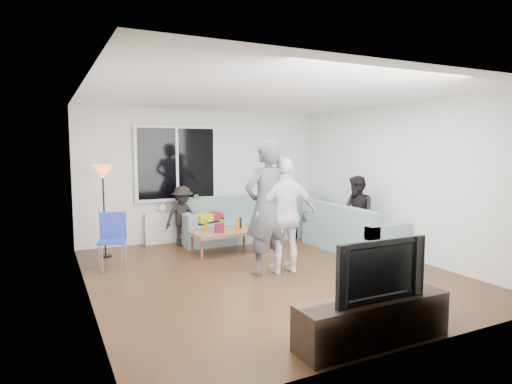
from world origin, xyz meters
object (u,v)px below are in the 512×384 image
floor_lamp (104,212)px  player_left (266,208)px  tv_console (373,321)px  side_chair (112,242)px  sofa_right_section (352,227)px  sofa_back_section (237,219)px  television (374,268)px  coffee_table (224,242)px  spectator_back (183,216)px  player_right (286,215)px  spectator_right (357,214)px

floor_lamp → player_left: player_left is taller
tv_console → side_chair: bearing=116.8°
sofa_right_section → side_chair: bearing=81.1°
sofa_back_section → television: size_ratio=2.26×
sofa_right_section → player_left: (-2.06, -0.58, 0.56)m
sofa_right_section → coffee_table: bearing=69.7°
sofa_right_section → side_chair: size_ratio=2.33×
floor_lamp → spectator_back: 1.47m
tv_console → television: (0.00, 0.00, 0.51)m
floor_lamp → television: bearing=-67.7°
side_chair → player_right: size_ratio=0.50×
player_right → coffee_table: bearing=-69.0°
sofa_back_section → spectator_right: spectator_right is taller
coffee_table → television: television is taller
coffee_table → floor_lamp: floor_lamp is taller
spectator_right → spectator_back: 3.22m
floor_lamp → television: size_ratio=1.54×
sofa_right_section → player_right: 1.93m
side_chair → television: television is taller
sofa_right_section → side_chair: (-4.07, 0.64, 0.01)m
coffee_table → player_right: 1.64m
sofa_back_section → sofa_right_section: bearing=-48.6°
tv_console → sofa_right_section: bearing=54.2°
player_right → television: 2.46m
sofa_back_section → tv_console: size_ratio=1.44×
floor_lamp → spectator_back: size_ratio=1.37×
sofa_back_section → player_left: bearing=-103.5°
sofa_right_section → side_chair: side_chair is taller
player_right → television: (-0.44, -2.41, -0.13)m
player_left → spectator_right: size_ratio=1.44×
floor_lamp → player_right: size_ratio=0.90×
sofa_back_section → side_chair: bearing=-157.2°
coffee_table → sofa_right_section: bearing=-20.3°
coffee_table → player_left: bearing=-85.4°
player_left → player_right: (0.29, -0.06, -0.12)m
sofa_back_section → spectator_back: spectator_back is taller
sofa_right_section → spectator_right: spectator_right is taller
sofa_right_section → player_right: size_ratio=1.16×
coffee_table → player_left: 1.60m
player_right → side_chair: bearing=-23.6°
spectator_right → sofa_right_section: bearing=-170.8°
player_right → spectator_back: 2.55m
sofa_back_section → tv_console: 4.82m
player_right → television: bearing=85.1°
coffee_table → floor_lamp: bearing=160.0°
player_right → spectator_back: (-0.87, 2.39, -0.29)m
side_chair → tv_console: (1.86, -3.70, -0.21)m
player_right → sofa_right_section: bearing=-154.5°
player_left → player_right: bearing=160.4°
player_left → spectator_back: bearing=-83.7°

